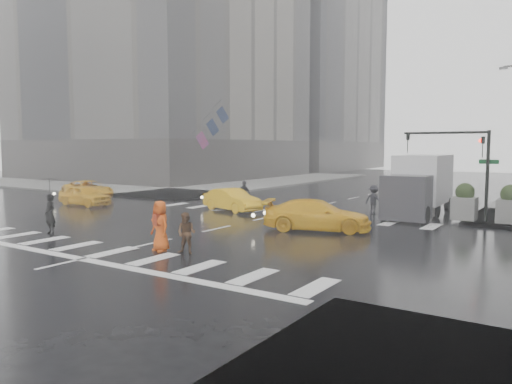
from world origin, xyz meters
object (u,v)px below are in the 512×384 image
Objects in this scene: pedestrian_brown at (186,233)px; taxi_front at (85,195)px; traffic_signal_pole at (466,157)px; pedestrian_orange at (160,226)px; taxi_mid at (232,200)px; box_truck at (419,184)px.

pedestrian_brown reaches higher than taxi_front.
pedestrian_orange is (-7.72, -12.94, -2.30)m from traffic_signal_pole.
taxi_front is at bearing 138.74° from pedestrian_brown.
taxi_mid is at bearing 102.78° from pedestrian_brown.
pedestrian_orange is 0.46× the size of taxi_mid.
pedestrian_brown is 0.24× the size of box_truck.
box_truck reaches higher than taxi_front.
taxi_front is at bearing 165.31° from pedestrian_orange.
traffic_signal_pole is 0.73× the size of box_truck.
traffic_signal_pole is 22.30m from taxi_front.
traffic_signal_pole is 15.24m from pedestrian_orange.
box_truck is (18.94, 6.72, 1.09)m from taxi_front.
pedestrian_brown is 0.37× the size of taxi_mid.
taxi_front is at bearing -162.24° from box_truck.
taxi_front is (-13.73, 7.38, -0.27)m from pedestrian_orange.
pedestrian_brown is at bearing -117.65° from traffic_signal_pole.
traffic_signal_pole is 1.14× the size of taxi_mid.
pedestrian_orange is (-1.05, -0.20, 0.19)m from pedestrian_brown.
pedestrian_brown is at bearing 24.60° from pedestrian_orange.
pedestrian_brown is 1.09m from pedestrian_orange.
traffic_signal_pole reaches higher than box_truck.
taxi_mid is 10.35m from box_truck.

